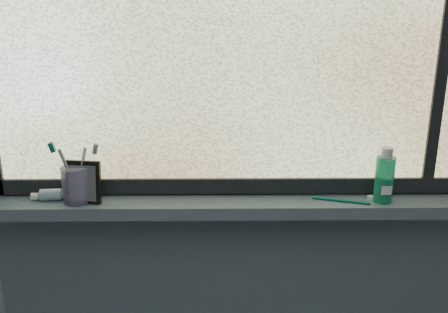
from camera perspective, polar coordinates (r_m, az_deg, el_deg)
name	(u,v)px	position (r m, az deg, el deg)	size (l,w,h in m)	color
wall_back	(240,122)	(1.57, 1.84, 3.91)	(3.00, 0.01, 2.50)	#9EA3A8
windowsill	(240,205)	(1.58, 1.86, -5.61)	(1.62, 0.14, 0.04)	slate
window_pane	(241,31)	(1.50, 1.98, 14.12)	(1.50, 0.01, 1.00)	silver
frame_bottom	(240,185)	(1.60, 1.81, -3.29)	(1.60, 0.03, 0.05)	black
frame_mullion	(446,31)	(1.64, 24.04, 12.95)	(0.04, 0.03, 1.00)	black
vanity_mirror	(84,182)	(1.58, -15.76, -2.83)	(0.11, 0.05, 0.13)	black
toothpaste_tube	(58,195)	(1.64, -18.43, -4.15)	(0.21, 0.04, 0.04)	silver
toothbrush_cup	(76,184)	(1.60, -16.51, -3.07)	(0.09, 0.09, 0.11)	#BCAFE8
toothbrush_lying	(341,200)	(1.59, 13.20, -4.81)	(0.22, 0.02, 0.01)	#0B654F
mouthwash_bottle	(385,175)	(1.60, 17.89, -2.02)	(0.06, 0.06, 0.14)	#21AA77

